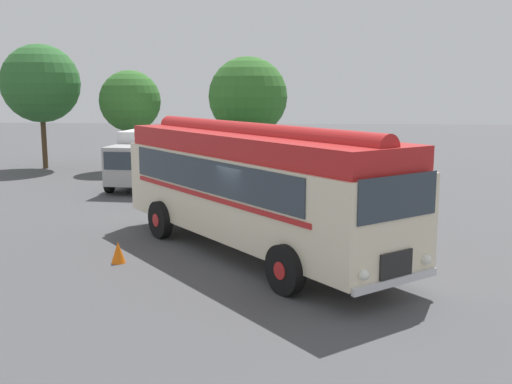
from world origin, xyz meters
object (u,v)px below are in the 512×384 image
Objects in this scene: traffic_cone at (118,252)px; car_near_left at (214,166)px; box_van at (149,156)px; vintage_bus at (253,183)px; car_mid_left at (274,168)px.

car_near_left is at bearing 86.46° from traffic_cone.
car_near_left is 2.97m from box_van.
vintage_bus is 11.02m from car_mid_left.
box_van is 12.41m from traffic_cone.
traffic_cone is (2.13, -12.18, -1.09)m from box_van.
traffic_cone is (-3.33, -1.14, -1.62)m from vintage_bus.
car_near_left and car_mid_left have the same top height.
traffic_cone is at bearing -93.54° from car_near_left.
car_near_left is (-2.56, 11.42, -1.05)m from vintage_bus.
car_near_left reaches higher than traffic_cone.
box_van is at bearing -172.63° from car_near_left.
vintage_bus reaches higher than car_near_left.
box_van is at bearing 179.24° from car_mid_left.
vintage_bus is 12.33m from box_van.
car_mid_left is at bearing -9.28° from car_near_left.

